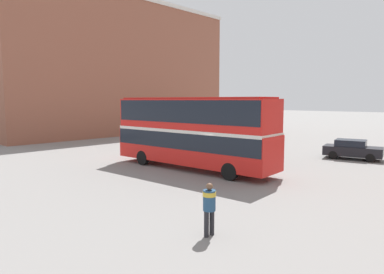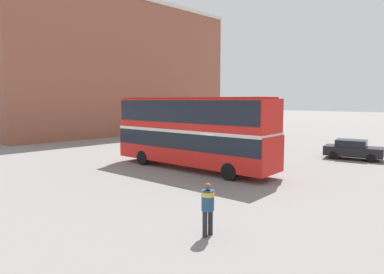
{
  "view_description": "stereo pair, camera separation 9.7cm",
  "coord_description": "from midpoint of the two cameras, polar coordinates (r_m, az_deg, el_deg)",
  "views": [
    {
      "loc": [
        13.69,
        -15.66,
        4.41
      ],
      "look_at": [
        -1.39,
        -0.1,
        2.06
      ],
      "focal_mm": 32.0,
      "sensor_mm": 36.0,
      "label": 1
    },
    {
      "loc": [
        13.76,
        -15.6,
        4.41
      ],
      "look_at": [
        -1.39,
        -0.1,
        2.06
      ],
      "focal_mm": 32.0,
      "sensor_mm": 36.0,
      "label": 2
    }
  ],
  "objects": [
    {
      "name": "ground_plane",
      "position": [
        21.27,
        3.02,
        -5.79
      ],
      "size": [
        240.0,
        240.0,
        0.0
      ],
      "primitive_type": "plane",
      "color": "gray"
    },
    {
      "name": "building_row_left",
      "position": [
        48.83,
        -12.68,
        11.03
      ],
      "size": [
        11.58,
        31.81,
        17.29
      ],
      "color": "#935642",
      "rests_on": "ground_plane"
    },
    {
      "name": "double_decker_bus",
      "position": [
        21.75,
        0.13,
        1.46
      ],
      "size": [
        11.56,
        3.37,
        4.58
      ],
      "rotation": [
        0.0,
        0.0,
        0.07
      ],
      "color": "red",
      "rests_on": "ground_plane"
    },
    {
      "name": "pedestrian_foreground",
      "position": [
        11.25,
        2.9,
        -11.04
      ],
      "size": [
        0.43,
        0.43,
        1.76
      ],
      "rotation": [
        0.0,
        0.0,
        3.14
      ],
      "color": "#232328",
      "rests_on": "ground_plane"
    },
    {
      "name": "parked_car_kerb_near",
      "position": [
        28.24,
        25.3,
        -1.88
      ],
      "size": [
        4.3,
        2.63,
        1.45
      ],
      "rotation": [
        0.0,
        0.0,
        0.22
      ],
      "color": "black",
      "rests_on": "ground_plane"
    }
  ]
}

